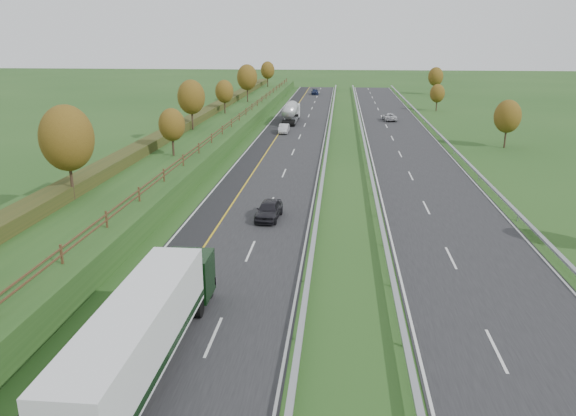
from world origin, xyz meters
name	(u,v)px	position (x,y,z in m)	size (l,w,h in m)	color
ground	(344,160)	(8.00, 55.00, 0.00)	(400.00, 400.00, 0.00)	#224819
near_carriageway	(284,151)	(0.00, 60.00, 0.02)	(10.50, 200.00, 0.04)	black
far_carriageway	(409,153)	(16.50, 60.00, 0.02)	(10.50, 200.00, 0.04)	black
hard_shoulder	(257,150)	(-3.75, 60.00, 0.02)	(3.00, 200.00, 0.04)	black
lane_markings	(332,151)	(6.40, 59.88, 0.05)	(26.75, 200.00, 0.01)	silver
embankment_left	(189,142)	(-13.00, 60.00, 1.00)	(12.00, 200.00, 2.00)	#224819
hedge_left	(174,130)	(-15.00, 60.00, 2.55)	(2.20, 180.00, 1.10)	#2D3716
fence_left	(221,130)	(-8.50, 59.59, 2.73)	(0.12, 189.06, 1.20)	#422B19
median_barrier_near	(327,147)	(5.70, 60.00, 0.61)	(0.32, 200.00, 0.71)	#999CA2
median_barrier_far	(366,148)	(10.80, 60.00, 0.61)	(0.32, 200.00, 0.71)	#999CA2
outer_barrier_far	(454,149)	(22.30, 60.00, 0.62)	(0.32, 200.00, 0.71)	#999CA2
trees_left	(183,105)	(-12.64, 56.63, 6.37)	(6.64, 164.30, 7.66)	#2D2116
trees_far	(468,98)	(29.80, 89.21, 4.25)	(8.45, 118.60, 7.12)	#2D2116
box_lorry	(146,329)	(-0.91, 7.45, 2.33)	(2.58, 16.28, 4.06)	black
road_tanker	(291,112)	(-1.44, 86.26, 1.86)	(2.40, 11.22, 3.46)	silver
car_dark_near	(269,210)	(1.64, 30.49, 0.82)	(1.84, 4.57, 1.56)	black
car_silver_mid	(284,128)	(-1.52, 74.40, 0.74)	(1.48, 4.23, 1.39)	#B2B3B7
car_small_far	(315,92)	(0.42, 137.18, 0.70)	(1.86, 4.57, 1.33)	#121B39
car_oncoming	(389,117)	(16.25, 89.79, 0.70)	(2.20, 4.77, 1.32)	silver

